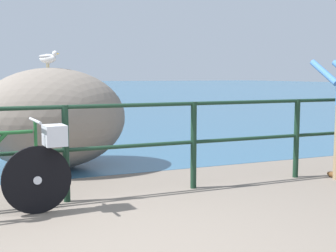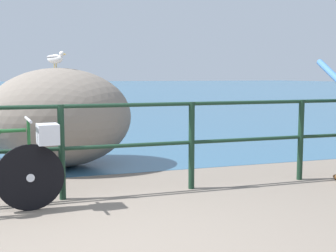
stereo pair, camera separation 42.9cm
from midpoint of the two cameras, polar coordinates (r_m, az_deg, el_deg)
ground_plane at (r=23.15m, az=-16.59°, el=2.83°), size 120.00×120.00×0.10m
sea_surface at (r=50.79m, az=-17.44°, el=4.72°), size 120.00×90.00×0.01m
promenade_railing at (r=4.82m, az=-10.96°, el=-1.81°), size 8.94×0.07×1.02m
breakwater_boulder_main at (r=6.61m, az=-11.85°, el=1.05°), size 2.08×1.71×1.43m
seagull at (r=6.59m, az=-12.34°, el=8.46°), size 0.30×0.28×0.23m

